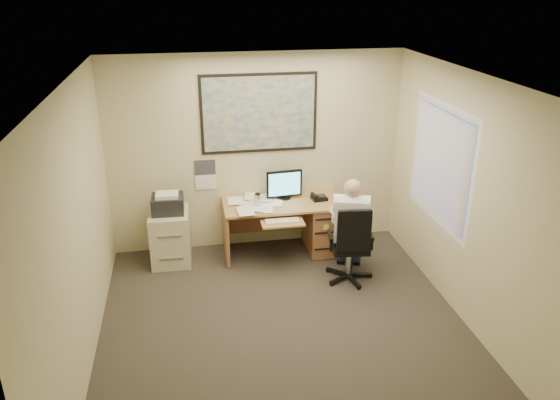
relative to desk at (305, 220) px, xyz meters
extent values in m
cube|color=#332D27|center=(-0.62, -1.90, -0.45)|extent=(4.00, 4.50, 0.00)
cube|color=white|center=(-0.62, -1.90, 2.25)|extent=(4.00, 4.50, 0.00)
cube|color=beige|center=(-0.62, 0.35, 0.90)|extent=(4.00, 0.00, 2.70)
cube|color=beige|center=(-0.62, -4.15, 0.90)|extent=(4.00, 0.00, 2.70)
cube|color=beige|center=(-2.62, -1.90, 0.90)|extent=(0.00, 4.50, 2.70)
cube|color=beige|center=(1.38, -1.90, 0.90)|extent=(0.00, 4.50, 2.70)
cube|color=#AF854B|center=(-0.33, -0.02, 0.29)|extent=(1.60, 0.75, 0.03)
cube|color=#A96C45|center=(0.25, -0.02, -0.09)|extent=(0.45, 0.70, 0.70)
cube|color=#A96C45|center=(-1.11, -0.02, -0.09)|extent=(0.04, 0.70, 0.70)
cube|color=#A96C45|center=(-0.33, 0.32, 0.00)|extent=(1.55, 0.03, 0.55)
cylinder|color=black|center=(-0.28, 0.13, 0.31)|extent=(0.20, 0.20, 0.02)
cube|color=black|center=(-0.28, 0.11, 0.52)|extent=(0.49, 0.08, 0.37)
cube|color=#59D6F2|center=(-0.28, 0.08, 0.52)|extent=(0.44, 0.04, 0.32)
cube|color=#AF854B|center=(-0.41, -0.47, 0.21)|extent=(0.55, 0.30, 0.02)
cube|color=beige|center=(-0.41, -0.47, 0.24)|extent=(0.43, 0.14, 0.02)
cube|color=black|center=(0.19, -0.02, 0.33)|extent=(0.22, 0.20, 0.05)
cylinder|color=silver|center=(-0.67, -0.12, 0.40)|extent=(0.08, 0.08, 0.18)
cylinder|color=white|center=(-0.65, 0.02, 0.35)|extent=(0.07, 0.07, 0.09)
cube|color=white|center=(-0.78, -0.02, 0.32)|extent=(0.60, 0.56, 0.03)
cube|color=#1E4C93|center=(-0.58, 0.33, 1.45)|extent=(1.56, 0.03, 1.06)
cube|color=white|center=(-1.33, 0.34, 0.63)|extent=(0.28, 0.01, 0.42)
cube|color=beige|center=(-1.84, 0.00, -0.09)|extent=(0.53, 0.63, 0.72)
cube|color=black|center=(-1.84, 0.00, 0.38)|extent=(0.42, 0.37, 0.23)
cube|color=white|center=(-1.84, -0.02, 0.52)|extent=(0.29, 0.23, 0.05)
cylinder|color=silver|center=(0.37, -0.88, -0.20)|extent=(0.06, 0.06, 0.39)
cube|color=black|center=(0.37, -0.88, 0.01)|extent=(0.50, 0.50, 0.07)
cube|color=black|center=(0.40, -1.10, 0.33)|extent=(0.41, 0.11, 0.53)
camera|label=1|loc=(-1.56, -6.71, 3.16)|focal=35.00mm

